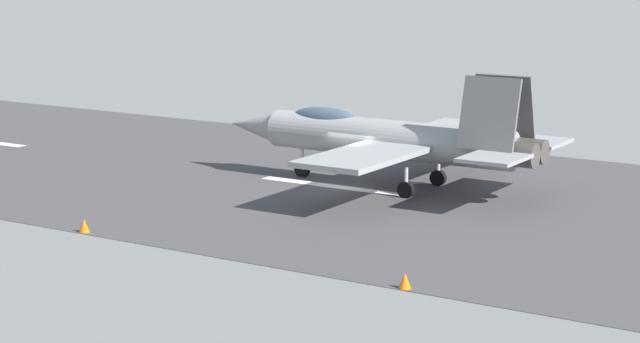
{
  "coord_description": "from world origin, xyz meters",
  "views": [
    {
      "loc": [
        -27.25,
        45.64,
        11.23
      ],
      "look_at": [
        -2.73,
        6.7,
        2.2
      ],
      "focal_mm": 65.58,
      "sensor_mm": 36.0,
      "label": 1
    }
  ],
  "objects": [
    {
      "name": "fighter_jet",
      "position": [
        -1.6,
        -1.2,
        2.37
      ],
      "size": [
        16.65,
        14.72,
        5.57
      ],
      "color": "#959596",
      "rests_on": "ground"
    },
    {
      "name": "marker_cone_mid",
      "position": [
        4.44,
        12.76,
        0.28
      ],
      "size": [
        0.44,
        0.44,
        0.55
      ],
      "primitive_type": "cone",
      "color": "orange",
      "rests_on": "ground"
    },
    {
      "name": "runway_strip",
      "position": [
        -0.02,
        0.0,
        0.01
      ],
      "size": [
        240.0,
        26.0,
        0.02
      ],
      "color": "#464445",
      "rests_on": "ground"
    },
    {
      "name": "marker_cone_near",
      "position": [
        -9.86,
        12.76,
        0.28
      ],
      "size": [
        0.44,
        0.44,
        0.55
      ],
      "primitive_type": "cone",
      "color": "orange",
      "rests_on": "ground"
    },
    {
      "name": "ground_plane",
      "position": [
        0.0,
        0.0,
        0.0
      ],
      "size": [
        400.0,
        400.0,
        0.0
      ],
      "primitive_type": "plane",
      "color": "slate"
    }
  ]
}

